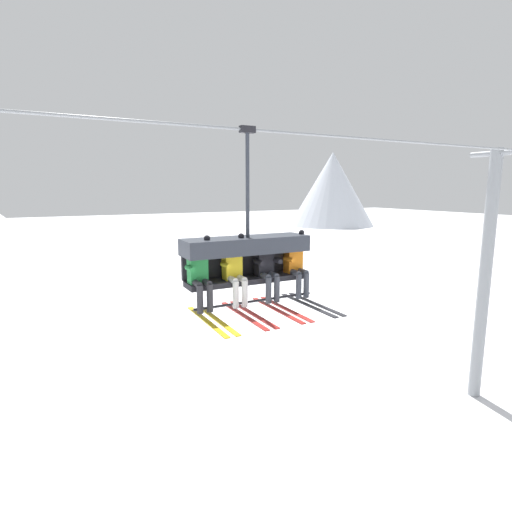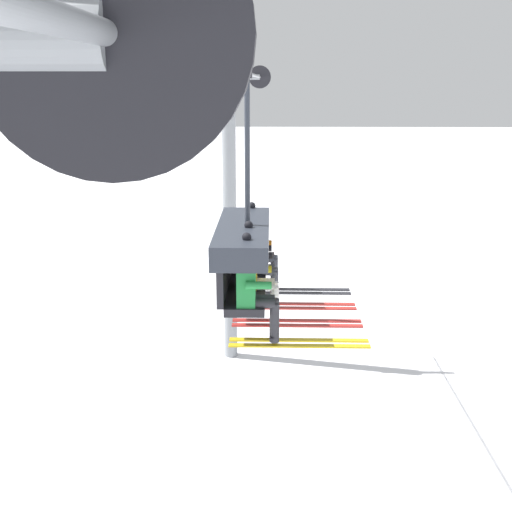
{
  "view_description": "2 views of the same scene",
  "coord_description": "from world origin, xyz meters",
  "px_view_note": "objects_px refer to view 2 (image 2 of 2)",
  "views": [
    {
      "loc": [
        -4.48,
        -7.33,
        6.57
      ],
      "look_at": [
        -0.96,
        -0.62,
        5.29
      ],
      "focal_mm": 28.0,
      "sensor_mm": 36.0,
      "label": 1
    },
    {
      "loc": [
        -9.44,
        -1.11,
        7.52
      ],
      "look_at": [
        -1.46,
        -0.92,
        5.33
      ],
      "focal_mm": 45.0,
      "sensor_mm": 36.0,
      "label": 2
    }
  ],
  "objects_px": {
    "chairlift_chair": "(242,246)",
    "skier_yellow": "(258,274)",
    "skier_orange": "(260,248)",
    "skier_black": "(259,261)",
    "lift_tower_far": "(230,213)",
    "skier_green": "(256,290)"
  },
  "relations": [
    {
      "from": "skier_black",
      "to": "lift_tower_far",
      "type": "bearing_deg",
      "value": 6.45
    },
    {
      "from": "skier_green",
      "to": "chairlift_chair",
      "type": "bearing_deg",
      "value": 12.24
    },
    {
      "from": "skier_yellow",
      "to": "skier_black",
      "type": "distance_m",
      "value": 0.66
    },
    {
      "from": "chairlift_chair",
      "to": "skier_orange",
      "type": "relative_size",
      "value": 1.84
    },
    {
      "from": "skier_green",
      "to": "skier_black",
      "type": "distance_m",
      "value": 1.32
    },
    {
      "from": "lift_tower_far",
      "to": "skier_black",
      "type": "xyz_separation_m",
      "value": [
        -8.21,
        -0.93,
        1.0
      ]
    },
    {
      "from": "skier_yellow",
      "to": "lift_tower_far",
      "type": "bearing_deg",
      "value": 5.93
    },
    {
      "from": "lift_tower_far",
      "to": "skier_black",
      "type": "distance_m",
      "value": 8.33
    },
    {
      "from": "lift_tower_far",
      "to": "chairlift_chair",
      "type": "height_order",
      "value": "lift_tower_far"
    },
    {
      "from": "lift_tower_far",
      "to": "skier_orange",
      "type": "xyz_separation_m",
      "value": [
        -7.55,
        -0.92,
        1.02
      ]
    },
    {
      "from": "skier_green",
      "to": "skier_orange",
      "type": "distance_m",
      "value": 1.98
    },
    {
      "from": "lift_tower_far",
      "to": "skier_green",
      "type": "distance_m",
      "value": 9.63
    },
    {
      "from": "skier_orange",
      "to": "chairlift_chair",
      "type": "bearing_deg",
      "value": 167.84
    },
    {
      "from": "lift_tower_far",
      "to": "skier_black",
      "type": "bearing_deg",
      "value": -173.55
    },
    {
      "from": "lift_tower_far",
      "to": "skier_yellow",
      "type": "height_order",
      "value": "lift_tower_far"
    },
    {
      "from": "lift_tower_far",
      "to": "skier_yellow",
      "type": "bearing_deg",
      "value": -174.07
    },
    {
      "from": "lift_tower_far",
      "to": "skier_orange",
      "type": "distance_m",
      "value": 7.68
    },
    {
      "from": "chairlift_chair",
      "to": "skier_orange",
      "type": "bearing_deg",
      "value": -12.16
    },
    {
      "from": "chairlift_chair",
      "to": "skier_black",
      "type": "relative_size",
      "value": 1.84
    },
    {
      "from": "chairlift_chair",
      "to": "skier_yellow",
      "type": "relative_size",
      "value": 1.84
    },
    {
      "from": "lift_tower_far",
      "to": "skier_green",
      "type": "relative_size",
      "value": 4.64
    },
    {
      "from": "skier_green",
      "to": "skier_black",
      "type": "relative_size",
      "value": 1.0
    }
  ]
}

